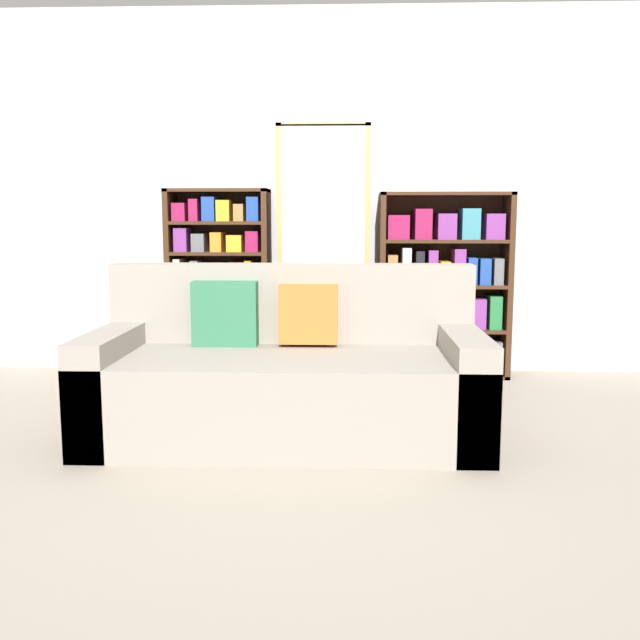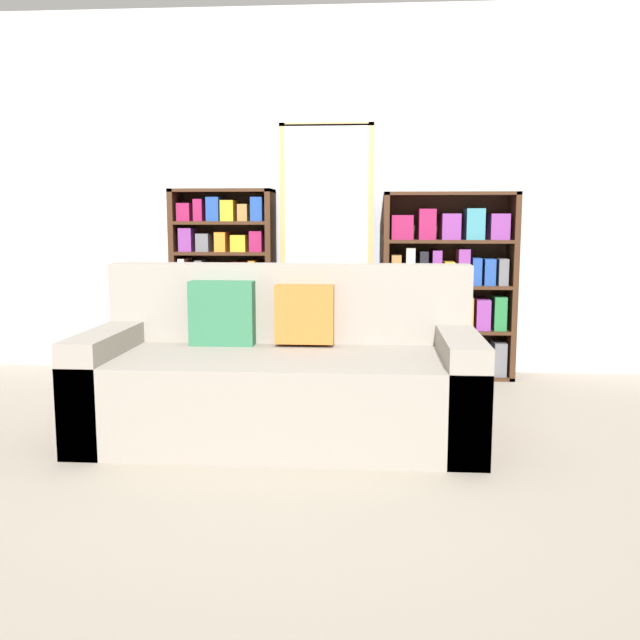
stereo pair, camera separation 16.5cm
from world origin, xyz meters
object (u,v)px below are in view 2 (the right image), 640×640
(couch, at_px, (282,378))
(display_cabinet, at_px, (328,254))
(bookshelf_right, at_px, (449,290))
(bookshelf_left, at_px, (224,284))
(wine_bottle, at_px, (372,368))

(couch, height_order, display_cabinet, display_cabinet)
(display_cabinet, bearing_deg, couch, -95.74)
(bookshelf_right, bearing_deg, display_cabinet, -178.98)
(couch, bearing_deg, bookshelf_right, 55.62)
(display_cabinet, distance_m, bookshelf_right, 0.92)
(couch, xyz_separation_m, display_cabinet, (0.15, 1.50, 0.59))
(bookshelf_left, xyz_separation_m, display_cabinet, (0.78, -0.02, 0.23))
(couch, distance_m, wine_bottle, 1.22)
(bookshelf_right, bearing_deg, bookshelf_left, -179.99)
(couch, bearing_deg, display_cabinet, 84.26)
(couch, relative_size, display_cabinet, 1.13)
(bookshelf_left, distance_m, wine_bottle, 1.30)
(couch, distance_m, bookshelf_left, 1.68)
(bookshelf_left, height_order, bookshelf_right, bookshelf_left)
(display_cabinet, relative_size, wine_bottle, 5.44)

